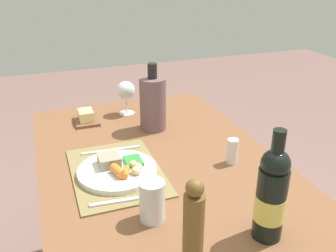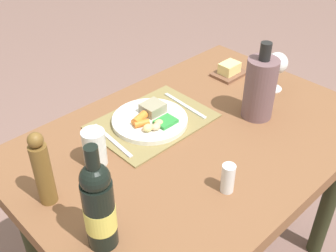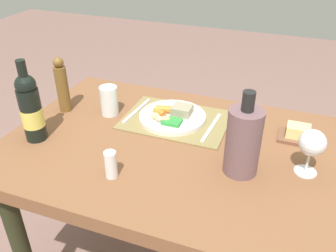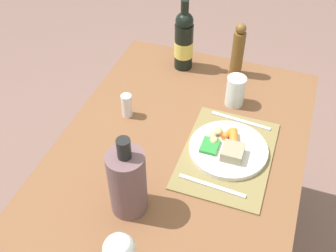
{
  "view_description": "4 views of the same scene",
  "coord_description": "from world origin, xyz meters",
  "px_view_note": "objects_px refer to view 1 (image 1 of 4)",
  "views": [
    {
      "loc": [
        1.09,
        -0.36,
        1.4
      ],
      "look_at": [
        -0.02,
        0.05,
        0.86
      ],
      "focal_mm": 39.34,
      "sensor_mm": 36.0,
      "label": 1
    },
    {
      "loc": [
        0.82,
        0.72,
        1.58
      ],
      "look_at": [
        0.1,
        -0.03,
        0.83
      ],
      "focal_mm": 44.04,
      "sensor_mm": 36.0,
      "label": 2
    },
    {
      "loc": [
        -0.35,
        0.99,
        1.47
      ],
      "look_at": [
        -0.0,
        0.06,
        0.86
      ],
      "focal_mm": 38.41,
      "sensor_mm": 36.0,
      "label": 3
    },
    {
      "loc": [
        -0.89,
        -0.28,
        1.77
      ],
      "look_at": [
        0.03,
        0.04,
        0.84
      ],
      "focal_mm": 44.34,
      "sensor_mm": 36.0,
      "label": 4
    }
  ],
  "objects_px": {
    "dinner_plate": "(118,169)",
    "wine_glass": "(125,91)",
    "wine_bottle": "(271,195)",
    "fork": "(111,150)",
    "cooler_bottle": "(153,103)",
    "salt_shaker": "(232,151)",
    "knife": "(127,200)",
    "dining_table": "(158,181)",
    "butter_dish": "(86,118)",
    "pepper_mill": "(193,225)",
    "water_tumbler": "(152,203)"
  },
  "relations": [
    {
      "from": "water_tumbler",
      "to": "pepper_mill",
      "type": "xyz_separation_m",
      "value": [
        0.18,
        0.04,
        0.06
      ]
    },
    {
      "from": "dining_table",
      "to": "dinner_plate",
      "type": "relative_size",
      "value": 4.6
    },
    {
      "from": "dining_table",
      "to": "butter_dish",
      "type": "relative_size",
      "value": 9.22
    },
    {
      "from": "wine_bottle",
      "to": "butter_dish",
      "type": "height_order",
      "value": "wine_bottle"
    },
    {
      "from": "fork",
      "to": "cooler_bottle",
      "type": "bearing_deg",
      "value": 128.33
    },
    {
      "from": "wine_bottle",
      "to": "salt_shaker",
      "type": "distance_m",
      "value": 0.38
    },
    {
      "from": "butter_dish",
      "to": "salt_shaker",
      "type": "bearing_deg",
      "value": 38.71
    },
    {
      "from": "knife",
      "to": "cooler_bottle",
      "type": "distance_m",
      "value": 0.53
    },
    {
      "from": "butter_dish",
      "to": "pepper_mill",
      "type": "distance_m",
      "value": 0.91
    },
    {
      "from": "dining_table",
      "to": "salt_shaker",
      "type": "xyz_separation_m",
      "value": [
        0.12,
        0.23,
        0.14
      ]
    },
    {
      "from": "pepper_mill",
      "to": "salt_shaker",
      "type": "xyz_separation_m",
      "value": [
        -0.38,
        0.31,
        -0.06
      ]
    },
    {
      "from": "knife",
      "to": "water_tumbler",
      "type": "bearing_deg",
      "value": 30.65
    },
    {
      "from": "dining_table",
      "to": "wine_glass",
      "type": "xyz_separation_m",
      "value": [
        -0.44,
        -0.0,
        0.21
      ]
    },
    {
      "from": "water_tumbler",
      "to": "salt_shaker",
      "type": "height_order",
      "value": "water_tumbler"
    },
    {
      "from": "knife",
      "to": "cooler_bottle",
      "type": "height_order",
      "value": "cooler_bottle"
    },
    {
      "from": "dining_table",
      "to": "knife",
      "type": "xyz_separation_m",
      "value": [
        0.22,
        -0.17,
        0.11
      ]
    },
    {
      "from": "fork",
      "to": "salt_shaker",
      "type": "relative_size",
      "value": 2.36
    },
    {
      "from": "water_tumbler",
      "to": "knife",
      "type": "bearing_deg",
      "value": -154.07
    },
    {
      "from": "fork",
      "to": "knife",
      "type": "bearing_deg",
      "value": -0.21
    },
    {
      "from": "knife",
      "to": "butter_dish",
      "type": "bearing_deg",
      "value": -173.18
    },
    {
      "from": "cooler_bottle",
      "to": "wine_glass",
      "type": "bearing_deg",
      "value": -161.49
    },
    {
      "from": "cooler_bottle",
      "to": "pepper_mill",
      "type": "relative_size",
      "value": 1.21
    },
    {
      "from": "dinner_plate",
      "to": "pepper_mill",
      "type": "relative_size",
      "value": 1.14
    },
    {
      "from": "knife",
      "to": "salt_shaker",
      "type": "xyz_separation_m",
      "value": [
        -0.1,
        0.4,
        0.04
      ]
    },
    {
      "from": "water_tumbler",
      "to": "wine_bottle",
      "type": "bearing_deg",
      "value": 57.47
    },
    {
      "from": "wine_bottle",
      "to": "water_tumbler",
      "type": "bearing_deg",
      "value": -122.53
    },
    {
      "from": "dinner_plate",
      "to": "wine_glass",
      "type": "bearing_deg",
      "value": 162.89
    },
    {
      "from": "dining_table",
      "to": "pepper_mill",
      "type": "relative_size",
      "value": 5.25
    },
    {
      "from": "wine_bottle",
      "to": "pepper_mill",
      "type": "relative_size",
      "value": 1.3
    },
    {
      "from": "water_tumbler",
      "to": "pepper_mill",
      "type": "height_order",
      "value": "pepper_mill"
    },
    {
      "from": "dining_table",
      "to": "wine_glass",
      "type": "relative_size",
      "value": 7.81
    },
    {
      "from": "fork",
      "to": "wine_bottle",
      "type": "height_order",
      "value": "wine_bottle"
    },
    {
      "from": "cooler_bottle",
      "to": "salt_shaker",
      "type": "bearing_deg",
      "value": 24.52
    },
    {
      "from": "dining_table",
      "to": "cooler_bottle",
      "type": "xyz_separation_m",
      "value": [
        -0.24,
        0.06,
        0.21
      ]
    },
    {
      "from": "cooler_bottle",
      "to": "salt_shaker",
      "type": "relative_size",
      "value": 3.07
    },
    {
      "from": "wine_bottle",
      "to": "salt_shaker",
      "type": "relative_size",
      "value": 3.29
    },
    {
      "from": "dinner_plate",
      "to": "dining_table",
      "type": "bearing_deg",
      "value": 111.78
    },
    {
      "from": "dining_table",
      "to": "butter_dish",
      "type": "bearing_deg",
      "value": -154.74
    },
    {
      "from": "wine_glass",
      "to": "dinner_plate",
      "type": "bearing_deg",
      "value": -17.11
    },
    {
      "from": "wine_glass",
      "to": "cooler_bottle",
      "type": "height_order",
      "value": "cooler_bottle"
    },
    {
      "from": "wine_glass",
      "to": "wine_bottle",
      "type": "xyz_separation_m",
      "value": [
        0.92,
        0.14,
        0.02
      ]
    },
    {
      "from": "knife",
      "to": "wine_bottle",
      "type": "distance_m",
      "value": 0.41
    },
    {
      "from": "dining_table",
      "to": "wine_glass",
      "type": "height_order",
      "value": "wine_glass"
    },
    {
      "from": "dinner_plate",
      "to": "pepper_mill",
      "type": "bearing_deg",
      "value": 9.61
    },
    {
      "from": "wine_bottle",
      "to": "cooler_bottle",
      "type": "distance_m",
      "value": 0.73
    },
    {
      "from": "wine_glass",
      "to": "wine_bottle",
      "type": "distance_m",
      "value": 0.93
    },
    {
      "from": "fork",
      "to": "wine_glass",
      "type": "xyz_separation_m",
      "value": [
        -0.34,
        0.14,
        0.1
      ]
    },
    {
      "from": "knife",
      "to": "butter_dish",
      "type": "xyz_separation_m",
      "value": [
        -0.62,
        -0.02,
        0.01
      ]
    },
    {
      "from": "water_tumbler",
      "to": "wine_glass",
      "type": "height_order",
      "value": "wine_glass"
    },
    {
      "from": "dining_table",
      "to": "wine_glass",
      "type": "bearing_deg",
      "value": -179.75
    }
  ]
}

